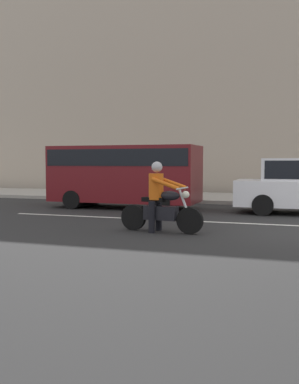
% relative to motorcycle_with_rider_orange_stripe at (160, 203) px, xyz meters
% --- Properties ---
extents(motorcycle_with_rider_orange_stripe, '(2.01, 0.70, 1.62)m').
position_rel_motorcycle_with_rider_orange_stripe_xyz_m(motorcycle_with_rider_orange_stripe, '(0.00, 0.00, 0.00)').
color(motorcycle_with_rider_orange_stripe, black).
rests_on(motorcycle_with_rider_orange_stripe, ground_plane).
extents(parked_van_maroon, '(5.15, 1.96, 2.16)m').
position_rel_motorcycle_with_rider_orange_stripe_xyz_m(parked_van_maroon, '(-2.73, 4.63, 0.60)').
color(parked_van_maroon, maroon).
rests_on(parked_van_maroon, ground_plane).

